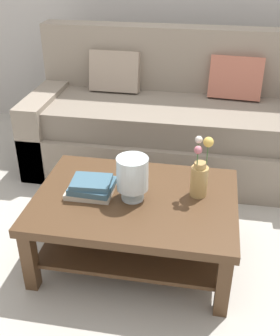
{
  "coord_description": "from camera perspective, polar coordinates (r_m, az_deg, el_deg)",
  "views": [
    {
      "loc": [
        0.35,
        -2.24,
        1.7
      ],
      "look_at": [
        -0.01,
        -0.21,
        0.52
      ],
      "focal_mm": 44.39,
      "sensor_mm": 36.0,
      "label": 1
    }
  ],
  "objects": [
    {
      "name": "ground_plane",
      "position": [
        2.84,
        0.98,
        -7.1
      ],
      "size": [
        10.0,
        10.0,
        0.0
      ],
      "primitive_type": "plane",
      "color": "#B7B2A8"
    },
    {
      "name": "couch",
      "position": [
        3.35,
        4.68,
        6.16
      ],
      "size": [
        2.25,
        0.9,
        1.06
      ],
      "color": "gray",
      "rests_on": "ground"
    },
    {
      "name": "coffee_table",
      "position": [
        2.37,
        -0.49,
        -6.3
      ],
      "size": [
        1.12,
        0.8,
        0.42
      ],
      "color": "#4C331E",
      "rests_on": "ground"
    },
    {
      "name": "book_stack_main",
      "position": [
        2.33,
        -6.7,
        -2.59
      ],
      "size": [
        0.26,
        0.22,
        0.09
      ],
      "color": "beige",
      "rests_on": "coffee_table"
    },
    {
      "name": "glass_hurricane_vase",
      "position": [
        2.22,
        -1.04,
        -0.95
      ],
      "size": [
        0.17,
        0.17,
        0.25
      ],
      "color": "silver",
      "rests_on": "coffee_table"
    },
    {
      "name": "flower_pitcher",
      "position": [
        2.28,
        8.21,
        -0.89
      ],
      "size": [
        0.11,
        0.1,
        0.36
      ],
      "color": "tan",
      "rests_on": "coffee_table"
    }
  ]
}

